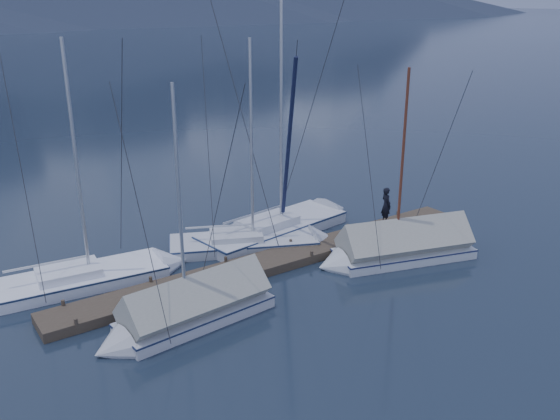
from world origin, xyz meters
The scene contains 9 objects.
ground centered at (0.00, 0.00, 0.00)m, with size 1000.00×1000.00×0.00m, color black.
dock centered at (0.00, 2.00, 0.11)m, with size 18.00×1.50×0.54m.
mooring_posts centered at (-0.50, 2.00, 0.35)m, with size 15.12×1.52×0.35m.
sailboat_open_left centered at (-6.08, 4.44, 0.16)m, with size 7.27×3.04×9.40m.
sailboat_open_mid centered at (0.40, 3.70, 0.16)m, with size 7.11×4.62×9.16m.
sailboat_open_right centered at (2.46, 4.79, 0.19)m, with size 8.29×3.69×10.63m.
sailboat_covered_near centered at (3.84, -0.21, 0.41)m, with size 6.60×3.60×8.21m.
sailboat_covered_far centered at (-5.10, -0.08, 0.40)m, with size 6.04×2.52×8.28m.
person centered at (5.82, 2.30, 1.15)m, with size 0.59×0.39×1.62m, color black.
Camera 1 is at (-11.76, -15.23, 9.71)m, focal length 38.00 mm.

